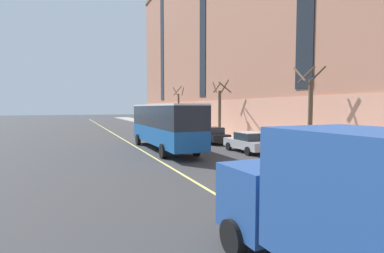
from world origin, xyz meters
TOP-DOWN VIEW (x-y plane):
  - ground_plane at (0.00, 0.00)m, footprint 260.00×260.00m
  - sidewalk at (8.74, 3.00)m, footprint 4.44×160.00m
  - city_bus at (-0.32, 3.21)m, footprint 2.79×12.17m
  - parked_car_silver_0 at (5.35, -0.20)m, footprint 1.96×4.64m
  - parked_car_navy_1 at (5.24, -9.04)m, footprint 2.02×4.56m
  - parked_car_darkgray_2 at (5.20, 23.49)m, footprint 2.10×4.46m
  - parked_car_darkgray_3 at (5.19, 15.62)m, footprint 2.09×4.53m
  - parked_car_black_4 at (5.32, 6.08)m, footprint 2.16×4.36m
  - parked_car_silver_5 at (5.40, 33.35)m, footprint 2.12×4.74m
  - street_tree_mid_block at (8.75, -2.99)m, footprint 2.03×1.80m
  - street_tree_far_uptown at (8.78, 11.03)m, footprint 1.92×2.03m
  - street_tree_far_downtown at (8.78, 25.19)m, footprint 1.65×1.64m
  - fire_hydrant at (7.02, 23.66)m, footprint 0.42×0.24m
  - lane_centerline at (-2.02, 3.00)m, footprint 0.16×140.00m

SIDE VIEW (x-z plane):
  - ground_plane at x=0.00m, z-range 0.00..0.00m
  - lane_centerline at x=-2.02m, z-range 0.00..0.01m
  - sidewalk at x=8.74m, z-range 0.00..0.15m
  - fire_hydrant at x=7.02m, z-range 0.13..0.85m
  - parked_car_darkgray_3 at x=5.19m, z-range 0.00..1.56m
  - parked_car_black_4 at x=5.32m, z-range 0.00..1.56m
  - parked_car_darkgray_2 at x=5.20m, z-range 0.00..1.56m
  - parked_car_silver_0 at x=5.35m, z-range 0.00..1.56m
  - parked_car_navy_1 at x=5.24m, z-range 0.00..1.56m
  - parked_car_silver_5 at x=5.40m, z-range 0.00..1.56m
  - city_bus at x=-0.32m, z-range 0.29..3.99m
  - street_tree_mid_block at x=8.75m, z-range 0.15..6.51m
  - street_tree_far_downtown at x=8.78m, z-range 0.01..6.83m
  - street_tree_far_uptown at x=8.78m, z-range 0.18..6.67m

